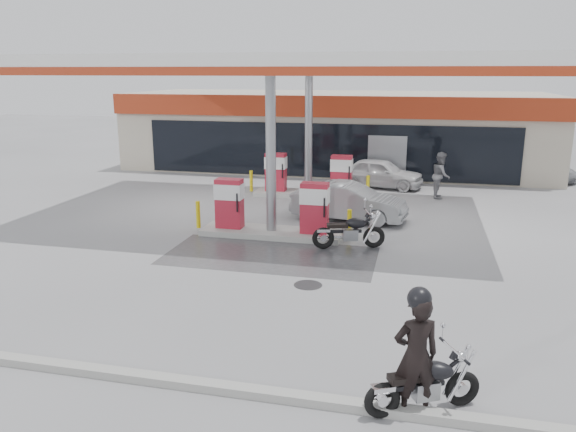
# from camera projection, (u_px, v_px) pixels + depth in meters

# --- Properties ---
(ground) EXTENTS (90.00, 90.00, 0.00)m
(ground) POSITION_uv_depth(u_px,v_px,m) (254.00, 254.00, 16.17)
(ground) COLOR gray
(ground) RESTS_ON ground
(wet_patch) EXTENTS (6.00, 3.00, 0.00)m
(wet_patch) POSITION_uv_depth(u_px,v_px,m) (270.00, 256.00, 16.06)
(wet_patch) COLOR #4C4C4F
(wet_patch) RESTS_ON ground
(drain_cover) EXTENTS (0.70, 0.70, 0.01)m
(drain_cover) POSITION_uv_depth(u_px,v_px,m) (308.00, 285.00, 13.84)
(drain_cover) COLOR #38383A
(drain_cover) RESTS_ON ground
(kerb) EXTENTS (28.00, 0.25, 0.15)m
(kerb) POSITION_uv_depth(u_px,v_px,m) (136.00, 376.00, 9.56)
(kerb) COLOR gray
(kerb) RESTS_ON ground
(store_building) EXTENTS (22.00, 8.22, 4.00)m
(store_building) POSITION_uv_depth(u_px,v_px,m) (337.00, 130.00, 30.69)
(store_building) COLOR #B8B19A
(store_building) RESTS_ON ground
(canopy) EXTENTS (16.00, 10.02, 5.51)m
(canopy) POSITION_uv_depth(u_px,v_px,m) (293.00, 67.00, 19.57)
(canopy) COLOR silver
(canopy) RESTS_ON ground
(pump_island_near) EXTENTS (5.14, 1.30, 1.78)m
(pump_island_near) POSITION_uv_depth(u_px,v_px,m) (271.00, 214.00, 17.88)
(pump_island_near) COLOR #9E9E99
(pump_island_near) RESTS_ON ground
(pump_island_far) EXTENTS (5.14, 1.30, 1.78)m
(pump_island_far) POSITION_uv_depth(u_px,v_px,m) (308.00, 180.00, 23.53)
(pump_island_far) COLOR #9E9E99
(pump_island_far) RESTS_ON ground
(main_motorcycle) EXTENTS (1.78, 1.06, 0.99)m
(main_motorcycle) POSITION_uv_depth(u_px,v_px,m) (425.00, 385.00, 8.61)
(main_motorcycle) COLOR black
(main_motorcycle) RESTS_ON ground
(biker_main) EXTENTS (0.83, 0.69, 1.94)m
(biker_main) POSITION_uv_depth(u_px,v_px,m) (416.00, 356.00, 8.43)
(biker_main) COLOR black
(biker_main) RESTS_ON ground
(parked_motorcycle) EXTENTS (2.13, 0.96, 1.12)m
(parked_motorcycle) POSITION_uv_depth(u_px,v_px,m) (350.00, 232.00, 16.61)
(parked_motorcycle) COLOR black
(parked_motorcycle) RESTS_ON ground
(sedan_white) EXTENTS (4.07, 2.23, 1.31)m
(sedan_white) POSITION_uv_depth(u_px,v_px,m) (380.00, 173.00, 25.37)
(sedan_white) COLOR silver
(sedan_white) RESTS_ON ground
(attendant) EXTENTS (0.73, 0.93, 1.91)m
(attendant) POSITION_uv_depth(u_px,v_px,m) (441.00, 175.00, 23.21)
(attendant) COLOR slate
(attendant) RESTS_ON ground
(hatchback_silver) EXTENTS (4.16, 1.91, 1.32)m
(hatchback_silver) POSITION_uv_depth(u_px,v_px,m) (349.00, 202.00, 19.75)
(hatchback_silver) COLOR gray
(hatchback_silver) RESTS_ON ground
(parked_car_left) EXTENTS (4.22, 2.40, 1.15)m
(parked_car_left) POSITION_uv_depth(u_px,v_px,m) (222.00, 159.00, 30.03)
(parked_car_left) COLOR #1A1954
(parked_car_left) RESTS_ON ground
(parked_car_right) EXTENTS (4.16, 2.91, 1.06)m
(parked_car_right) POSITION_uv_depth(u_px,v_px,m) (536.00, 170.00, 27.01)
(parked_car_right) COLOR gray
(parked_car_right) RESTS_ON ground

